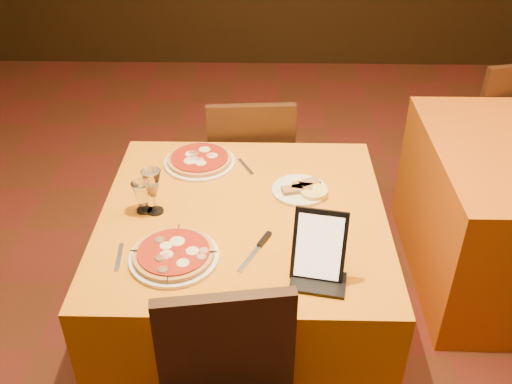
{
  "coord_description": "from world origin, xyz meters",
  "views": [
    {
      "loc": [
        -0.08,
        -1.72,
        2.06
      ],
      "look_at": [
        -0.12,
        0.04,
        0.86
      ],
      "focal_mm": 40.0,
      "sensor_mm": 36.0,
      "label": 1
    }
  ],
  "objects_px": {
    "chair_main_far": "(250,167)",
    "chair_side_far": "(486,125)",
    "wine_glass": "(153,191)",
    "tablet": "(319,246)",
    "pizza_far": "(200,161)",
    "main_table": "(244,284)",
    "pizza_near": "(174,255)",
    "water_glass": "(142,197)"
  },
  "relations": [
    {
      "from": "pizza_near",
      "to": "wine_glass",
      "type": "distance_m",
      "value": 0.31
    },
    {
      "from": "wine_glass",
      "to": "tablet",
      "type": "height_order",
      "value": "tablet"
    },
    {
      "from": "chair_main_far",
      "to": "main_table",
      "type": "bearing_deg",
      "value": 85.62
    },
    {
      "from": "wine_glass",
      "to": "pizza_far",
      "type": "bearing_deg",
      "value": 69.52
    },
    {
      "from": "main_table",
      "to": "chair_main_far",
      "type": "distance_m",
      "value": 0.81
    },
    {
      "from": "chair_main_far",
      "to": "chair_side_far",
      "type": "height_order",
      "value": "same"
    },
    {
      "from": "tablet",
      "to": "water_glass",
      "type": "bearing_deg",
      "value": 162.73
    },
    {
      "from": "pizza_far",
      "to": "tablet",
      "type": "height_order",
      "value": "tablet"
    },
    {
      "from": "pizza_far",
      "to": "wine_glass",
      "type": "xyz_separation_m",
      "value": [
        -0.13,
        -0.36,
        0.08
      ]
    },
    {
      "from": "pizza_far",
      "to": "chair_main_far",
      "type": "bearing_deg",
      "value": 65.4
    },
    {
      "from": "water_glass",
      "to": "chair_main_far",
      "type": "bearing_deg",
      "value": 64.44
    },
    {
      "from": "chair_side_far",
      "to": "pizza_near",
      "type": "relative_size",
      "value": 2.91
    },
    {
      "from": "pizza_near",
      "to": "main_table",
      "type": "bearing_deg",
      "value": 50.31
    },
    {
      "from": "chair_side_far",
      "to": "tablet",
      "type": "bearing_deg",
      "value": 41.22
    },
    {
      "from": "pizza_far",
      "to": "tablet",
      "type": "relative_size",
      "value": 1.28
    },
    {
      "from": "main_table",
      "to": "wine_glass",
      "type": "xyz_separation_m",
      "value": [
        -0.34,
        -0.0,
        0.47
      ]
    },
    {
      "from": "chair_side_far",
      "to": "pizza_near",
      "type": "xyz_separation_m",
      "value": [
        -1.64,
        -1.6,
        0.31
      ]
    },
    {
      "from": "pizza_near",
      "to": "tablet",
      "type": "height_order",
      "value": "tablet"
    },
    {
      "from": "pizza_far",
      "to": "water_glass",
      "type": "distance_m",
      "value": 0.4
    },
    {
      "from": "wine_glass",
      "to": "water_glass",
      "type": "distance_m",
      "value": 0.05
    },
    {
      "from": "chair_main_far",
      "to": "tablet",
      "type": "xyz_separation_m",
      "value": [
        0.26,
        -1.14,
        0.41
      ]
    },
    {
      "from": "chair_side_far",
      "to": "tablet",
      "type": "xyz_separation_m",
      "value": [
        -1.15,
        -1.67,
        0.41
      ]
    },
    {
      "from": "wine_glass",
      "to": "tablet",
      "type": "xyz_separation_m",
      "value": [
        0.6,
        -0.34,
        0.03
      ]
    },
    {
      "from": "main_table",
      "to": "water_glass",
      "type": "bearing_deg",
      "value": 179.67
    },
    {
      "from": "main_table",
      "to": "pizza_near",
      "type": "relative_size",
      "value": 3.52
    },
    {
      "from": "chair_side_far",
      "to": "water_glass",
      "type": "bearing_deg",
      "value": 22.24
    },
    {
      "from": "chair_side_far",
      "to": "water_glass",
      "type": "distance_m",
      "value": 2.26
    },
    {
      "from": "chair_main_far",
      "to": "water_glass",
      "type": "relative_size",
      "value": 7.0
    },
    {
      "from": "pizza_far",
      "to": "pizza_near",
      "type": "bearing_deg",
      "value": -92.13
    },
    {
      "from": "tablet",
      "to": "pizza_far",
      "type": "bearing_deg",
      "value": 134.43
    },
    {
      "from": "chair_main_far",
      "to": "pizza_near",
      "type": "xyz_separation_m",
      "value": [
        -0.23,
        -1.08,
        0.31
      ]
    },
    {
      "from": "pizza_near",
      "to": "pizza_far",
      "type": "relative_size",
      "value": 1.0
    },
    {
      "from": "pizza_far",
      "to": "main_table",
      "type": "bearing_deg",
      "value": -60.14
    },
    {
      "from": "chair_side_far",
      "to": "wine_glass",
      "type": "height_order",
      "value": "wine_glass"
    },
    {
      "from": "pizza_near",
      "to": "tablet",
      "type": "relative_size",
      "value": 1.28
    },
    {
      "from": "main_table",
      "to": "wine_glass",
      "type": "distance_m",
      "value": 0.58
    },
    {
      "from": "main_table",
      "to": "chair_side_far",
      "type": "bearing_deg",
      "value": 43.25
    },
    {
      "from": "pizza_near",
      "to": "water_glass",
      "type": "height_order",
      "value": "water_glass"
    },
    {
      "from": "pizza_near",
      "to": "water_glass",
      "type": "xyz_separation_m",
      "value": [
        -0.16,
        0.28,
        0.05
      ]
    },
    {
      "from": "chair_main_far",
      "to": "pizza_far",
      "type": "xyz_separation_m",
      "value": [
        -0.21,
        -0.45,
        0.31
      ]
    },
    {
      "from": "wine_glass",
      "to": "tablet",
      "type": "relative_size",
      "value": 0.78
    },
    {
      "from": "chair_main_far",
      "to": "pizza_near",
      "type": "bearing_deg",
      "value": 73.68
    }
  ]
}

